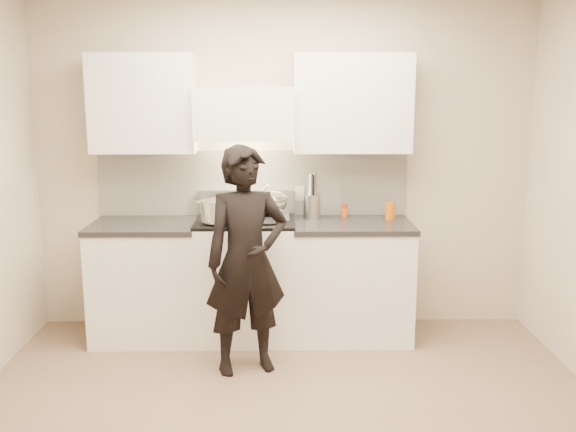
{
  "coord_description": "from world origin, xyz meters",
  "views": [
    {
      "loc": [
        -0.04,
        -3.44,
        1.93
      ],
      "look_at": [
        0.03,
        1.05,
        1.04
      ],
      "focal_mm": 40.0,
      "sensor_mm": 36.0,
      "label": 1
    }
  ],
  "objects_px": {
    "wok": "(267,203)",
    "utensil_crock": "(312,205)",
    "stove": "(246,278)",
    "counter_right": "(351,279)",
    "person": "(247,261)"
  },
  "relations": [
    {
      "from": "wok",
      "to": "utensil_crock",
      "type": "bearing_deg",
      "value": 3.77
    },
    {
      "from": "stove",
      "to": "counter_right",
      "type": "bearing_deg",
      "value": 0.0
    },
    {
      "from": "counter_right",
      "to": "utensil_crock",
      "type": "relative_size",
      "value": 2.57
    },
    {
      "from": "stove",
      "to": "wok",
      "type": "relative_size",
      "value": 2.35
    },
    {
      "from": "utensil_crock",
      "to": "person",
      "type": "xyz_separation_m",
      "value": [
        -0.48,
        -0.81,
        -0.24
      ]
    },
    {
      "from": "counter_right",
      "to": "utensil_crock",
      "type": "height_order",
      "value": "utensil_crock"
    },
    {
      "from": "stove",
      "to": "wok",
      "type": "distance_m",
      "value": 0.62
    },
    {
      "from": "stove",
      "to": "person",
      "type": "height_order",
      "value": "person"
    },
    {
      "from": "utensil_crock",
      "to": "stove",
      "type": "bearing_deg",
      "value": -162.22
    },
    {
      "from": "wok",
      "to": "person",
      "type": "relative_size",
      "value": 0.26
    },
    {
      "from": "wok",
      "to": "person",
      "type": "bearing_deg",
      "value": -99.31
    },
    {
      "from": "counter_right",
      "to": "person",
      "type": "relative_size",
      "value": 0.58
    },
    {
      "from": "stove",
      "to": "person",
      "type": "distance_m",
      "value": 0.71
    },
    {
      "from": "stove",
      "to": "person",
      "type": "bearing_deg",
      "value": -86.43
    },
    {
      "from": "counter_right",
      "to": "wok",
      "type": "relative_size",
      "value": 2.25
    }
  ]
}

